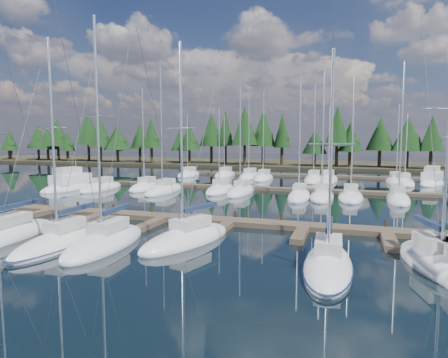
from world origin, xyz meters
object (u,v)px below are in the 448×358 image
(motor_yacht_left, at_px, (71,185))
(main_dock, at_px, (229,223))
(front_sailboat_1, at_px, (63,241))
(front_sailboat_0, at_px, (4,236))
(front_sailboat_4, at_px, (328,265))
(front_sailboat_3, at_px, (187,238))
(front_sailboat_2, at_px, (106,242))
(front_sailboat_5, at_px, (437,262))
(motor_yacht_right, at_px, (432,181))

(motor_yacht_left, bearing_deg, main_dock, -28.63)
(motor_yacht_left, bearing_deg, front_sailboat_1, -52.29)
(front_sailboat_0, bearing_deg, front_sailboat_4, 0.80)
(front_sailboat_3, bearing_deg, front_sailboat_2, -151.75)
(front_sailboat_1, distance_m, front_sailboat_2, 2.93)
(main_dock, distance_m, front_sailboat_0, 16.59)
(front_sailboat_1, distance_m, front_sailboat_5, 23.05)
(main_dock, relative_size, motor_yacht_right, 4.50)
(motor_yacht_left, bearing_deg, front_sailboat_3, -38.53)
(front_sailboat_2, bearing_deg, front_sailboat_3, 28.25)
(front_sailboat_4, height_order, motor_yacht_right, front_sailboat_4)
(front_sailboat_2, bearing_deg, front_sailboat_5, 5.39)
(front_sailboat_4, height_order, front_sailboat_5, front_sailboat_5)
(front_sailboat_4, bearing_deg, front_sailboat_0, -179.20)
(main_dock, height_order, front_sailboat_2, front_sailboat_2)
(front_sailboat_4, height_order, motor_yacht_left, front_sailboat_4)
(front_sailboat_5, distance_m, motor_yacht_left, 46.93)
(motor_yacht_right, bearing_deg, front_sailboat_5, -99.36)
(main_dock, xyz_separation_m, front_sailboat_3, (-1.22, -5.93, 0.09))
(front_sailboat_4, relative_size, front_sailboat_5, 0.79)
(motor_yacht_left, relative_size, motor_yacht_right, 1.07)
(main_dock, relative_size, front_sailboat_0, 3.23)
(front_sailboat_4, bearing_deg, front_sailboat_5, 22.11)
(front_sailboat_1, relative_size, front_sailboat_2, 0.92)
(front_sailboat_1, relative_size, motor_yacht_right, 1.45)
(front_sailboat_2, xyz_separation_m, front_sailboat_3, (4.75, 2.55, -0.01))
(front_sailboat_2, height_order, motor_yacht_right, front_sailboat_2)
(front_sailboat_4, bearing_deg, front_sailboat_2, 178.22)
(front_sailboat_3, xyz_separation_m, front_sailboat_4, (9.55, -3.00, -0.01))
(front_sailboat_2, xyz_separation_m, motor_yacht_right, (27.20, 45.24, 0.21))
(front_sailboat_3, height_order, front_sailboat_4, front_sailboat_3)
(main_dock, height_order, front_sailboat_1, front_sailboat_1)
(main_dock, relative_size, front_sailboat_3, 3.11)
(front_sailboat_3, xyz_separation_m, front_sailboat_5, (15.30, -0.66, 0.02))
(main_dock, height_order, front_sailboat_3, front_sailboat_3)
(main_dock, distance_m, front_sailboat_2, 10.38)
(front_sailboat_2, relative_size, front_sailboat_5, 0.98)
(front_sailboat_5, bearing_deg, front_sailboat_4, -157.89)
(front_sailboat_0, xyz_separation_m, front_sailboat_1, (4.95, 0.04, 0.01))
(front_sailboat_5, bearing_deg, front_sailboat_3, 177.53)
(front_sailboat_3, bearing_deg, front_sailboat_5, -2.47)
(front_sailboat_0, height_order, front_sailboat_3, front_sailboat_3)
(front_sailboat_2, relative_size, front_sailboat_4, 1.24)
(front_sailboat_0, relative_size, motor_yacht_right, 1.39)
(front_sailboat_3, distance_m, front_sailboat_4, 10.01)
(front_sailboat_0, distance_m, motor_yacht_left, 27.93)
(front_sailboat_1, bearing_deg, front_sailboat_0, -179.59)
(main_dock, height_order, front_sailboat_0, front_sailboat_0)
(main_dock, xyz_separation_m, front_sailboat_2, (-5.98, -8.49, 0.09))
(front_sailboat_0, bearing_deg, front_sailboat_3, 14.75)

